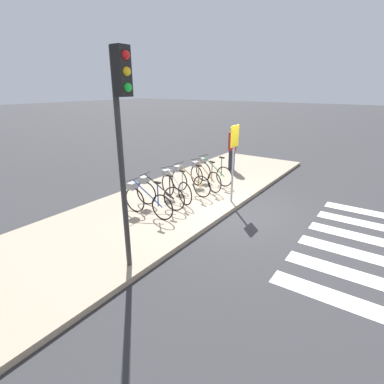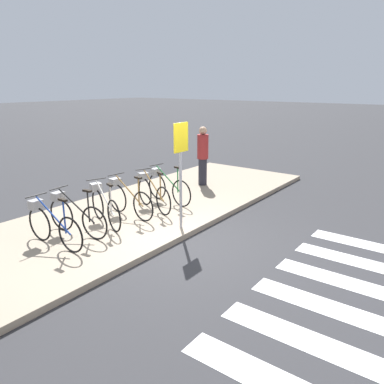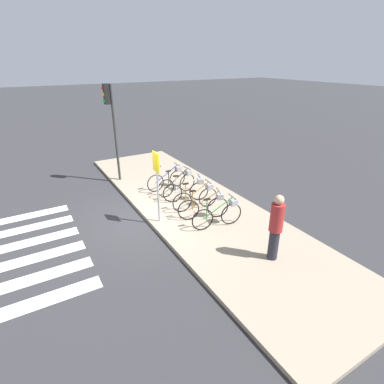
% 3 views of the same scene
% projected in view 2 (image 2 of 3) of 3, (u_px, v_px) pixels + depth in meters
% --- Properties ---
extents(ground_plane, '(120.00, 120.00, 0.00)m').
position_uv_depth(ground_plane, '(177.00, 244.00, 7.66)').
color(ground_plane, '#2D2D30').
extents(sidewalk, '(13.39, 3.75, 0.12)m').
position_uv_depth(sidewalk, '(115.00, 221.00, 8.72)').
color(sidewalk, gray).
rests_on(sidewalk, ground_plane).
extents(parked_bicycle_0, '(0.46, 1.67, 1.02)m').
position_uv_depth(parked_bicycle_0, '(51.00, 224.00, 7.18)').
color(parked_bicycle_0, black).
rests_on(parked_bicycle_0, sidewalk).
extents(parked_bicycle_1, '(0.46, 1.66, 1.02)m').
position_uv_depth(parked_bicycle_1, '(74.00, 214.00, 7.73)').
color(parked_bicycle_1, black).
rests_on(parked_bicycle_1, sidewalk).
extents(parked_bicycle_2, '(0.68, 1.58, 1.02)m').
position_uv_depth(parked_bicycle_2, '(104.00, 205.00, 8.31)').
color(parked_bicycle_2, black).
rests_on(parked_bicycle_2, sidewalk).
extents(parked_bicycle_3, '(0.46, 1.66, 1.02)m').
position_uv_depth(parked_bicycle_3, '(127.00, 197.00, 8.83)').
color(parked_bicycle_3, black).
rests_on(parked_bicycle_3, sidewalk).
extents(parked_bicycle_4, '(0.68, 1.58, 1.02)m').
position_uv_depth(parked_bicycle_4, '(152.00, 192.00, 9.31)').
color(parked_bicycle_4, black).
rests_on(parked_bicycle_4, sidewalk).
extents(parked_bicycle_5, '(0.46, 1.65, 1.02)m').
position_uv_depth(parked_bicycle_5, '(167.00, 186.00, 9.86)').
color(parked_bicycle_5, black).
rests_on(parked_bicycle_5, sidewalk).
extents(pedestrian, '(0.34, 0.34, 1.80)m').
position_uv_depth(pedestrian, '(203.00, 154.00, 11.41)').
color(pedestrian, '#23232D').
rests_on(pedestrian, sidewalk).
extents(sign_post, '(0.44, 0.07, 2.28)m').
position_uv_depth(sign_post, '(181.00, 158.00, 7.75)').
color(sign_post, '#99999E').
rests_on(sign_post, sidewalk).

